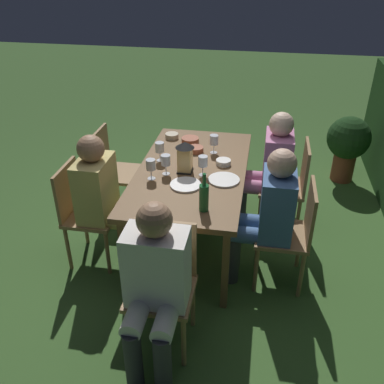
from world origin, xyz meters
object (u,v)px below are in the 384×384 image
dining_table (192,175)px  person_in_blue (268,211)px  bowl_bread (196,149)px  wine_glass_a (166,161)px  person_in_pink (269,166)px  lantern_centerpiece (185,155)px  bowl_salad (172,136)px  plate_a (186,185)px  chair_head_far (163,280)px  wine_glass_e (214,141)px  wine_glass_b (160,148)px  green_bottle_on_table (204,197)px  bowl_dip (223,162)px  chair_side_left_a (114,168)px  potted_plant_by_hedge (348,142)px  person_in_cream (155,283)px  chair_side_left_b (84,210)px  bowl_olives (190,140)px  wine_glass_c (151,166)px  plate_b (224,180)px  wine_glass_d (203,162)px  chair_side_right_a (290,183)px  person_in_mustard (104,196)px  chair_side_right_b (292,230)px

dining_table → person_in_blue: person_in_blue is taller
bowl_bread → wine_glass_a: bearing=-19.7°
dining_table → person_in_pink: bearing=120.2°
person_in_blue → lantern_centerpiece: person_in_blue is taller
wine_glass_a → bowl_salad: size_ratio=1.34×
plate_a → bowl_salad: 0.94m
chair_head_far → wine_glass_e: bearing=174.5°
wine_glass_b → wine_glass_e: (-0.24, 0.44, 0.00)m
green_bottle_on_table → wine_glass_a: size_ratio=1.72×
person_in_blue → bowl_dip: (-0.50, -0.39, 0.13)m
chair_side_left_a → person_in_pink: 1.49m
green_bottle_on_table → bowl_dip: bearing=175.5°
dining_table → bowl_dip: bowl_dip is taller
dining_table → potted_plant_by_hedge: (-1.47, 1.50, -0.23)m
chair_head_far → person_in_cream: size_ratio=0.76×
chair_side_left_b → bowl_olives: (-0.90, 0.73, 0.29)m
wine_glass_a → wine_glass_c: size_ratio=1.00×
chair_side_left_b → person_in_blue: bearing=90.0°
wine_glass_a → bowl_dip: wine_glass_a is taller
wine_glass_c → plate_b: wine_glass_c is taller
wine_glass_e → wine_glass_d: bearing=-4.2°
plate_b → bowl_olives: 0.79m
person_in_blue → chair_side_left_b: bearing=-90.0°
lantern_centerpiece → bowl_bread: size_ratio=1.90×
chair_side_right_a → plate_a: (0.66, -0.83, 0.27)m
chair_head_far → bowl_salad: bearing=-169.8°
person_in_pink → potted_plant_by_hedge: (-1.09, 0.86, -0.18)m
bowl_salad → person_in_mustard: bearing=-19.1°
lantern_centerpiece → bowl_dip: 0.37m
wine_glass_a → wine_glass_b: bearing=-155.3°
dining_table → bowl_olives: size_ratio=10.18×
bowl_olives → chair_head_far: bearing=4.0°
dining_table → chair_side_right_b: size_ratio=1.91×
chair_head_far → wine_glass_a: 1.04m
lantern_centerpiece → bowl_olives: 0.60m
lantern_centerpiece → plate_a: size_ratio=1.09×
chair_side_left_a → bowl_dip: (0.25, 1.09, 0.28)m
wine_glass_e → bowl_bread: 0.19m
bowl_bread → bowl_salad: bearing=-133.6°
plate_a → bowl_dip: 0.48m
wine_glass_e → person_in_blue: bearing=35.1°
dining_table → wine_glass_e: (-0.35, 0.14, 0.18)m
chair_head_far → chair_side_right_a: (-1.45, 0.84, 0.00)m
bowl_dip → bowl_salad: bearing=-130.9°
person_in_mustard → person_in_cream: bearing=35.5°
bowl_salad → bowl_dip: bowl_salad is taller
wine_glass_b → wine_glass_d: size_ratio=1.00×
plate_b → bowl_dip: size_ratio=2.00×
chair_head_far → wine_glass_c: (-0.86, -0.29, 0.38)m
chair_side_right_a → bowl_salad: size_ratio=6.91×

